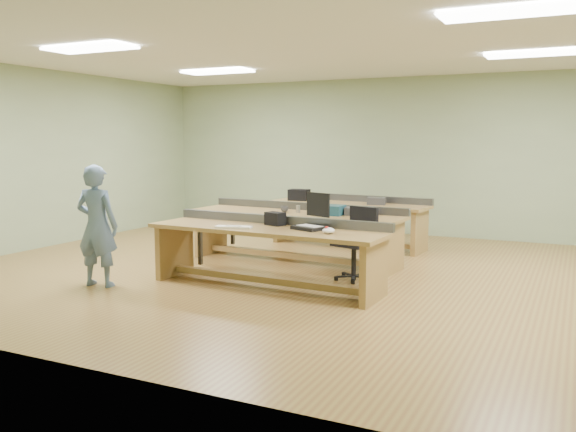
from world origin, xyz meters
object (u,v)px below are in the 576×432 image
(camera_bag, at_px, (275,219))
(mug, at_px, (284,209))
(workbench_front, at_px, (267,242))
(parts_bin_grey, at_px, (359,211))
(parts_bin_teal, at_px, (330,210))
(workbench_back, at_px, (349,214))
(task_chair, at_px, (356,253))
(workbench_mid, at_px, (296,225))
(person, at_px, (97,226))
(laptop_base, at_px, (310,228))
(drinks_can, at_px, (298,209))

(camera_bag, xyz_separation_m, mug, (-0.51, 1.30, -0.04))
(workbench_front, relative_size, parts_bin_grey, 7.70)
(parts_bin_teal, xyz_separation_m, mug, (-0.72, -0.00, -0.03))
(workbench_front, relative_size, camera_bag, 12.65)
(workbench_back, xyz_separation_m, task_chair, (0.96, -2.34, -0.21))
(workbench_mid, relative_size, task_chair, 3.49)
(parts_bin_teal, bearing_deg, person, -132.13)
(workbench_mid, height_order, person, person)
(workbench_mid, bearing_deg, task_chair, -26.95)
(workbench_mid, distance_m, task_chair, 1.40)
(person, relative_size, mug, 13.51)
(parts_bin_grey, bearing_deg, task_chair, -73.24)
(workbench_mid, xyz_separation_m, camera_bag, (0.35, -1.36, 0.27))
(laptop_base, distance_m, camera_bag, 0.56)
(parts_bin_grey, relative_size, drinks_can, 3.65)
(workbench_back, xyz_separation_m, mug, (-0.40, -1.70, 0.24))
(task_chair, bearing_deg, mug, 171.11)
(laptop_base, xyz_separation_m, parts_bin_grey, (0.07, 1.59, 0.03))
(person, distance_m, parts_bin_teal, 3.20)
(mug, bearing_deg, drinks_can, 7.55)
(workbench_front, relative_size, parts_bin_teal, 7.70)
(laptop_base, relative_size, drinks_can, 3.37)
(workbench_back, bearing_deg, parts_bin_grey, -59.50)
(parts_bin_teal, height_order, parts_bin_grey, parts_bin_teal)
(workbench_back, distance_m, drinks_can, 1.70)
(workbench_mid, distance_m, mug, 0.28)
(laptop_base, height_order, drinks_can, drinks_can)
(laptop_base, xyz_separation_m, camera_bag, (-0.54, 0.14, 0.06))
(workbench_mid, height_order, mug, workbench_mid)
(parts_bin_teal, bearing_deg, camera_bag, -99.35)
(drinks_can, bearing_deg, workbench_front, -79.33)
(workbench_mid, bearing_deg, workbench_back, 85.20)
(parts_bin_teal, relative_size, mug, 3.55)
(drinks_can, bearing_deg, person, -124.29)
(task_chair, bearing_deg, parts_bin_teal, 150.95)
(person, bearing_deg, workbench_back, -123.39)
(mug, bearing_deg, workbench_back, 76.88)
(laptop_base, relative_size, camera_bag, 1.51)
(drinks_can, bearing_deg, camera_bag, -77.44)
(laptop_base, bearing_deg, workbench_back, 122.42)
(workbench_back, relative_size, camera_bag, 11.57)
(task_chair, distance_m, parts_bin_grey, 0.95)
(workbench_back, relative_size, task_chair, 2.97)
(workbench_back, bearing_deg, task_chair, -62.19)
(mug, height_order, drinks_can, drinks_can)
(drinks_can, bearing_deg, workbench_mid, 151.83)
(mug, bearing_deg, laptop_base, -54.09)
(mug, bearing_deg, parts_bin_grey, 7.75)
(camera_bag, relative_size, parts_bin_grey, 0.61)
(workbench_front, xyz_separation_m, camera_bag, (0.01, 0.21, 0.27))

